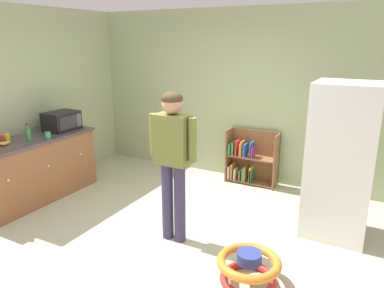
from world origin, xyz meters
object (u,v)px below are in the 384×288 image
Objects in this scene: refrigerator at (341,161)px; banana_bunch at (5,143)px; baby_walker at (249,268)px; green_glass_bottle at (28,135)px; yellow_cup at (7,137)px; kitchen_counter at (33,169)px; microwave at (62,121)px; red_cup at (0,139)px; standing_person at (173,153)px; bookshelf at (249,160)px; green_cup at (48,135)px.

banana_bunch is at bearing -160.25° from refrigerator.
baby_walker is 3.32m from green_glass_bottle.
yellow_cup is (-0.18, 0.16, 0.02)m from banana_bunch.
kitchen_counter is 7.57× the size of green_glass_bottle.
microwave reaches higher than kitchen_counter.
kitchen_counter is at bearing 140.04° from green_glass_bottle.
kitchen_counter is 3.36m from baby_walker.
baby_walker is 3.82× the size of banana_bunch.
kitchen_counter is at bearing -90.45° from microwave.
red_cup is at bearing -101.48° from microwave.
standing_person is at bearing 161.22° from baby_walker.
yellow_cup is at bearing 177.74° from baby_walker.
kitchen_counter is 0.61m from red_cup.
green_glass_bottle is (-2.18, -0.11, -0.04)m from standing_person.
kitchen_counter is at bearing 89.37° from banana_bunch.
green_glass_bottle reaches higher than bookshelf.
baby_walker is 6.36× the size of yellow_cup.
standing_person is 2.82× the size of baby_walker.
refrigerator reaches higher than red_cup.
baby_walker is at bearing -112.37° from refrigerator.
bookshelf is at bearing 144.27° from refrigerator.
green_glass_bottle is 2.59× the size of green_cup.
kitchen_counter is 0.57m from green_glass_bottle.
green_cup is at bearing 66.47° from green_glass_bottle.
yellow_cup is (-0.18, -0.21, 0.50)m from kitchen_counter.
green_cup is at bearing 65.02° from banana_bunch.
green_glass_bottle is (0.12, -0.69, -0.04)m from microwave.
kitchen_counter is 11.77× the size of banana_bunch.
green_cup is (0.40, 0.33, 0.00)m from yellow_cup.
standing_person is 17.90× the size of green_cup.
standing_person reaches higher than baby_walker.
microwave is at bearing 164.42° from baby_walker.
green_glass_bottle is at bearing -137.13° from bookshelf.
standing_person is 2.50m from yellow_cup.
microwave is 0.52m from green_cup.
banana_bunch is at bearing -135.42° from bookshelf.
green_glass_bottle is (0.13, 0.26, 0.07)m from banana_bunch.
banana_bunch reaches higher than kitchen_counter.
red_cup is (0.00, -0.11, 0.00)m from yellow_cup.
red_cup is (-0.18, -0.32, 0.50)m from kitchen_counter.
kitchen_counter is 0.56m from green_cup.
baby_walker is 6.36× the size of red_cup.
kitchen_counter is at bearing -139.99° from bookshelf.
green_cup is at bearing -139.04° from bookshelf.
refrigerator is at bearing 32.94° from standing_person.
red_cup is (-4.08, -1.35, 0.06)m from refrigerator.
yellow_cup is (-0.19, -0.79, -0.09)m from microwave.
green_glass_bottle is at bearing 63.79° from banana_bunch.
bookshelf is 2.18m from standing_person.
bookshelf is 8.95× the size of green_cup.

